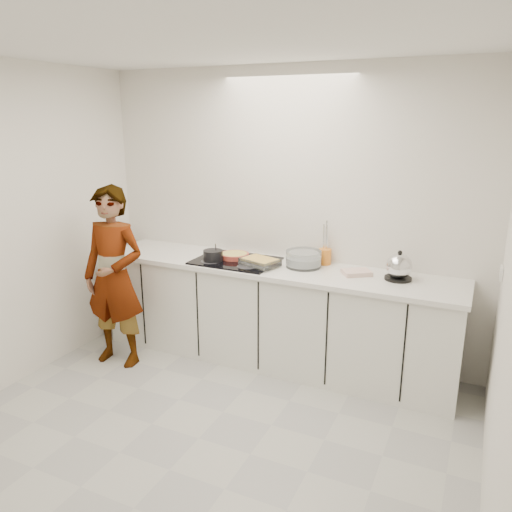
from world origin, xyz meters
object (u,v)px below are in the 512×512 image
at_px(kettle, 399,267).
at_px(cook, 114,277).
at_px(saucepan, 213,256).
at_px(tart_dish, 234,255).
at_px(hob, 236,261).
at_px(baking_dish, 260,261).
at_px(utensil_crock, 325,257).
at_px(mixing_bowl, 304,259).

relative_size(kettle, cook, 0.15).
distance_m(saucepan, kettle, 1.59).
height_order(tart_dish, kettle, kettle).
distance_m(hob, saucepan, 0.21).
relative_size(baking_dish, cook, 0.22).
bearing_deg(utensil_crock, mixing_bowl, -132.43).
xyz_separation_m(baking_dish, cook, (-1.17, -0.52, -0.15)).
bearing_deg(cook, hob, 27.51).
bearing_deg(saucepan, kettle, 7.22).
height_order(hob, utensil_crock, utensil_crock).
distance_m(mixing_bowl, cook, 1.67).
bearing_deg(mixing_bowl, saucepan, -164.64).
xyz_separation_m(saucepan, cook, (-0.74, -0.46, -0.17)).
distance_m(baking_dish, cook, 1.29).
distance_m(tart_dish, baking_dish, 0.33).
relative_size(baking_dish, mixing_bowl, 0.90).
relative_size(saucepan, mixing_bowl, 0.48).
bearing_deg(tart_dish, hob, -54.03).
height_order(saucepan, utensil_crock, saucepan).
height_order(kettle, utensil_crock, kettle).
bearing_deg(utensil_crock, kettle, -14.42).
distance_m(tart_dish, kettle, 1.45).
bearing_deg(saucepan, tart_dish, 52.70).
bearing_deg(saucepan, baking_dish, 7.46).
bearing_deg(kettle, saucepan, -172.78).
height_order(saucepan, mixing_bowl, saucepan).
relative_size(kettle, utensil_crock, 1.76).
relative_size(hob, cook, 0.45).
height_order(tart_dish, utensil_crock, utensil_crock).
distance_m(hob, baking_dish, 0.27).
xyz_separation_m(mixing_bowl, kettle, (0.80, -0.01, 0.04)).
xyz_separation_m(saucepan, mixing_bowl, (0.78, 0.21, 0.00)).
xyz_separation_m(hob, utensil_crock, (0.75, 0.26, 0.06)).
bearing_deg(hob, tart_dish, 125.97).
bearing_deg(baking_dish, mixing_bowl, 24.58).
bearing_deg(baking_dish, kettle, 7.12).
xyz_separation_m(hob, cook, (-0.91, -0.57, -0.11)).
bearing_deg(cook, tart_dish, 31.28).
xyz_separation_m(hob, saucepan, (-0.17, -0.11, 0.06)).
bearing_deg(mixing_bowl, kettle, -0.93).
height_order(utensil_crock, cook, cook).
xyz_separation_m(baking_dish, utensil_crock, (0.48, 0.31, 0.02)).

